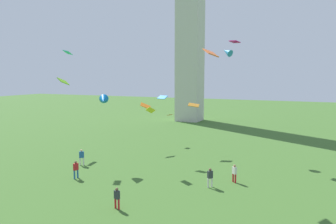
# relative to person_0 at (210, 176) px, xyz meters

# --- Properties ---
(person_0) EXTENTS (0.48, 0.50, 1.68)m
(person_0) POSITION_rel_person_0_xyz_m (0.00, 0.00, 0.00)
(person_0) COLOR silver
(person_0) RESTS_ON ground_plane
(person_1) EXTENTS (0.48, 0.47, 1.64)m
(person_1) POSITION_rel_person_0_xyz_m (1.66, 2.08, -0.02)
(person_1) COLOR red
(person_1) RESTS_ON ground_plane
(person_2) EXTENTS (0.48, 0.33, 1.58)m
(person_2) POSITION_rel_person_0_xyz_m (-4.90, -6.98, -0.06)
(person_2) COLOR red
(person_2) RESTS_ON ground_plane
(person_3) EXTENTS (0.34, 0.51, 1.68)m
(person_3) POSITION_rel_person_0_xyz_m (-12.12, -2.78, 0.00)
(person_3) COLOR #235693
(person_3) RESTS_ON ground_plane
(person_4) EXTENTS (0.52, 0.39, 1.73)m
(person_4) POSITION_rel_person_0_xyz_m (-14.50, 0.97, 0.03)
(person_4) COLOR silver
(person_4) RESTS_ON ground_plane
(kite_flying_0) EXTENTS (0.96, 1.13, 0.53)m
(kite_flying_0) POSITION_rel_person_0_xyz_m (-17.93, 3.31, 11.26)
(kite_flying_0) COLOR #29C8C2
(kite_flying_1) EXTENTS (1.67, 1.87, 0.90)m
(kite_flying_1) POSITION_rel_person_0_xyz_m (-0.62, 1.72, 10.61)
(kite_flying_1) COLOR orange
(kite_flying_2) EXTENTS (1.22, 0.91, 0.40)m
(kite_flying_2) POSITION_rel_person_0_xyz_m (-7.80, 7.16, 6.17)
(kite_flying_2) COLOR #157BCA
(kite_flying_3) EXTENTS (1.45, 1.17, 0.53)m
(kite_flying_3) POSITION_rel_person_0_xyz_m (-5.50, 11.44, 4.99)
(kite_flying_3) COLOR #BE7920
(kite_flying_4) EXTENTS (1.42, 1.44, 0.90)m
(kite_flying_4) POSITION_rel_person_0_xyz_m (-11.79, 10.58, 4.72)
(kite_flying_4) COLOR orange
(kite_flying_5) EXTENTS (0.99, 1.66, 1.05)m
(kite_flying_5) POSITION_rel_person_0_xyz_m (-21.10, 5.91, 7.92)
(kite_flying_5) COLOR #65B514
(kite_flying_6) EXTENTS (1.26, 1.04, 0.79)m
(kite_flying_6) POSITION_rel_person_0_xyz_m (-7.22, 2.99, 5.14)
(kite_flying_6) COLOR yellow
(kite_flying_7) EXTENTS (1.64, 1.80, 1.17)m
(kite_flying_7) POSITION_rel_person_0_xyz_m (-12.21, 1.97, 6.06)
(kite_flying_7) COLOR #0460B3
(kite_flying_8) EXTENTS (1.47, 1.38, 0.33)m
(kite_flying_8) POSITION_rel_person_0_xyz_m (-0.81, 12.54, 12.64)
(kite_flying_8) COLOR #BD0B6C
(kite_flying_9) EXTENTS (0.70, 0.87, 0.23)m
(kite_flying_9) POSITION_rel_person_0_xyz_m (-10.18, 14.83, 3.15)
(kite_flying_9) COLOR #C5732F
(kite_flying_10) EXTENTS (1.78, 1.57, 1.34)m
(kite_flying_10) POSITION_rel_person_0_xyz_m (-2.18, 14.56, 11.64)
(kite_flying_10) COLOR #2B80BD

